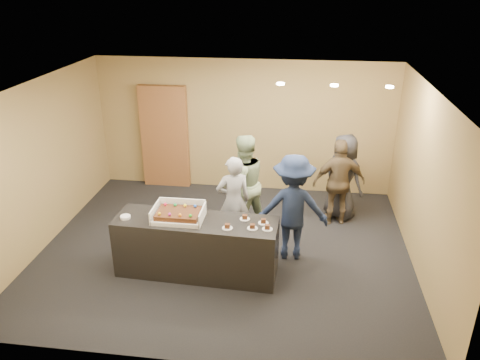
{
  "coord_description": "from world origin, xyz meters",
  "views": [
    {
      "loc": [
        1.12,
        -6.55,
        4.2
      ],
      "look_at": [
        0.25,
        0.0,
        1.27
      ],
      "focal_mm": 35.0,
      "sensor_mm": 36.0,
      "label": 1
    }
  ],
  "objects_px": {
    "plate_stack": "(125,217)",
    "person_dark_suit": "(343,177)",
    "person_sage_man": "(243,184)",
    "serving_counter": "(197,247)",
    "storage_cabinet": "(165,137)",
    "person_navy_man": "(293,207)",
    "sheet_cake": "(178,213)",
    "person_brown_extra": "(339,182)",
    "person_server_grey": "(233,201)",
    "cake_box": "(179,215)"
  },
  "relations": [
    {
      "from": "serving_counter",
      "to": "person_brown_extra",
      "type": "relative_size",
      "value": 1.5
    },
    {
      "from": "sheet_cake",
      "to": "person_navy_man",
      "type": "xyz_separation_m",
      "value": [
        1.65,
        0.66,
        -0.13
      ]
    },
    {
      "from": "cake_box",
      "to": "plate_stack",
      "type": "xyz_separation_m",
      "value": [
        -0.79,
        -0.1,
        -0.03
      ]
    },
    {
      "from": "person_brown_extra",
      "to": "person_dark_suit",
      "type": "distance_m",
      "value": 0.28
    },
    {
      "from": "cake_box",
      "to": "person_dark_suit",
      "type": "xyz_separation_m",
      "value": [
        2.52,
        2.11,
        -0.15
      ]
    },
    {
      "from": "serving_counter",
      "to": "sheet_cake",
      "type": "relative_size",
      "value": 3.84
    },
    {
      "from": "cake_box",
      "to": "serving_counter",
      "type": "bearing_deg",
      "value": -6.14
    },
    {
      "from": "sheet_cake",
      "to": "person_brown_extra",
      "type": "xyz_separation_m",
      "value": [
        2.43,
        1.87,
        -0.2
      ]
    },
    {
      "from": "person_server_grey",
      "to": "person_brown_extra",
      "type": "height_order",
      "value": "person_brown_extra"
    },
    {
      "from": "cake_box",
      "to": "person_brown_extra",
      "type": "height_order",
      "value": "person_brown_extra"
    },
    {
      "from": "plate_stack",
      "to": "person_navy_man",
      "type": "bearing_deg",
      "value": 16.74
    },
    {
      "from": "cake_box",
      "to": "person_server_grey",
      "type": "relative_size",
      "value": 0.47
    },
    {
      "from": "person_navy_man",
      "to": "person_brown_extra",
      "type": "relative_size",
      "value": 1.08
    },
    {
      "from": "storage_cabinet",
      "to": "cake_box",
      "type": "relative_size",
      "value": 2.95
    },
    {
      "from": "person_navy_man",
      "to": "serving_counter",
      "type": "bearing_deg",
      "value": 22.47
    },
    {
      "from": "storage_cabinet",
      "to": "person_brown_extra",
      "type": "distance_m",
      "value": 3.74
    },
    {
      "from": "person_brown_extra",
      "to": "sheet_cake",
      "type": "bearing_deg",
      "value": 26.12
    },
    {
      "from": "person_sage_man",
      "to": "person_brown_extra",
      "type": "relative_size",
      "value": 1.1
    },
    {
      "from": "plate_stack",
      "to": "person_navy_man",
      "type": "relative_size",
      "value": 0.09
    },
    {
      "from": "person_brown_extra",
      "to": "person_dark_suit",
      "type": "bearing_deg",
      "value": -120.42
    },
    {
      "from": "storage_cabinet",
      "to": "plate_stack",
      "type": "bearing_deg",
      "value": -84.61
    },
    {
      "from": "plate_stack",
      "to": "cake_box",
      "type": "bearing_deg",
      "value": 7.19
    },
    {
      "from": "person_navy_man",
      "to": "person_brown_extra",
      "type": "height_order",
      "value": "person_navy_man"
    },
    {
      "from": "plate_stack",
      "to": "person_dark_suit",
      "type": "distance_m",
      "value": 3.97
    },
    {
      "from": "person_server_grey",
      "to": "person_brown_extra",
      "type": "relative_size",
      "value": 0.97
    },
    {
      "from": "person_sage_man",
      "to": "person_brown_extra",
      "type": "bearing_deg",
      "value": 158.83
    },
    {
      "from": "person_sage_man",
      "to": "person_dark_suit",
      "type": "bearing_deg",
      "value": 165.8
    },
    {
      "from": "person_server_grey",
      "to": "person_sage_man",
      "type": "bearing_deg",
      "value": -121.61
    },
    {
      "from": "storage_cabinet",
      "to": "person_dark_suit",
      "type": "distance_m",
      "value": 3.74
    },
    {
      "from": "sheet_cake",
      "to": "person_brown_extra",
      "type": "relative_size",
      "value": 0.39
    },
    {
      "from": "cake_box",
      "to": "person_navy_man",
      "type": "xyz_separation_m",
      "value": [
        1.65,
        0.63,
        -0.08
      ]
    },
    {
      "from": "cake_box",
      "to": "sheet_cake",
      "type": "bearing_deg",
      "value": -90.99
    },
    {
      "from": "serving_counter",
      "to": "plate_stack",
      "type": "distance_m",
      "value": 1.14
    },
    {
      "from": "cake_box",
      "to": "sheet_cake",
      "type": "xyz_separation_m",
      "value": [
        -0.0,
        -0.03,
        0.05
      ]
    },
    {
      "from": "person_server_grey",
      "to": "person_sage_man",
      "type": "distance_m",
      "value": 0.52
    },
    {
      "from": "person_sage_man",
      "to": "plate_stack",
      "type": "bearing_deg",
      "value": 8.01
    },
    {
      "from": "plate_stack",
      "to": "person_sage_man",
      "type": "distance_m",
      "value": 2.16
    },
    {
      "from": "person_sage_man",
      "to": "storage_cabinet",
      "type": "bearing_deg",
      "value": -78.24
    },
    {
      "from": "storage_cabinet",
      "to": "person_navy_man",
      "type": "relative_size",
      "value": 1.24
    },
    {
      "from": "storage_cabinet",
      "to": "person_server_grey",
      "type": "relative_size",
      "value": 1.39
    },
    {
      "from": "person_server_grey",
      "to": "person_brown_extra",
      "type": "bearing_deg",
      "value": -172.79
    },
    {
      "from": "sheet_cake",
      "to": "person_server_grey",
      "type": "height_order",
      "value": "person_server_grey"
    },
    {
      "from": "person_server_grey",
      "to": "person_dark_suit",
      "type": "height_order",
      "value": "person_dark_suit"
    },
    {
      "from": "sheet_cake",
      "to": "person_dark_suit",
      "type": "xyz_separation_m",
      "value": [
        2.52,
        2.13,
        -0.19
      ]
    },
    {
      "from": "cake_box",
      "to": "person_dark_suit",
      "type": "height_order",
      "value": "person_dark_suit"
    },
    {
      "from": "storage_cabinet",
      "to": "person_dark_suit",
      "type": "bearing_deg",
      "value": -15.16
    },
    {
      "from": "person_server_grey",
      "to": "person_sage_man",
      "type": "relative_size",
      "value": 0.89
    },
    {
      "from": "person_sage_man",
      "to": "person_dark_suit",
      "type": "distance_m",
      "value": 1.89
    },
    {
      "from": "person_sage_man",
      "to": "serving_counter",
      "type": "bearing_deg",
      "value": 34.14
    },
    {
      "from": "sheet_cake",
      "to": "person_sage_man",
      "type": "distance_m",
      "value": 1.63
    }
  ]
}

